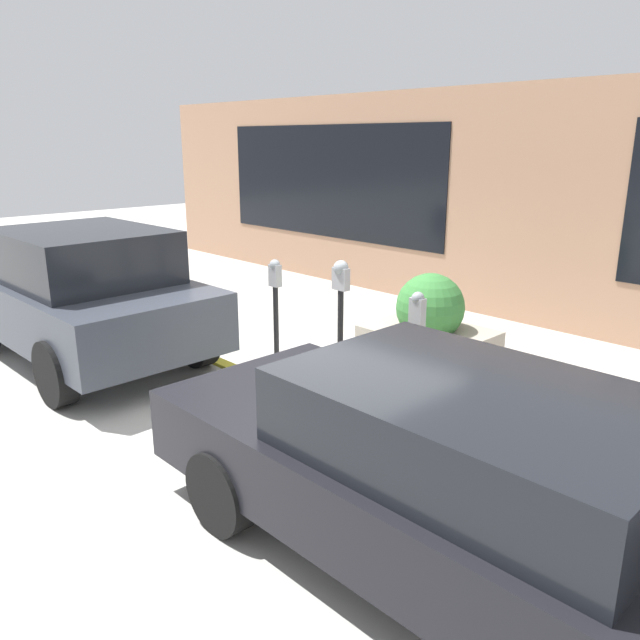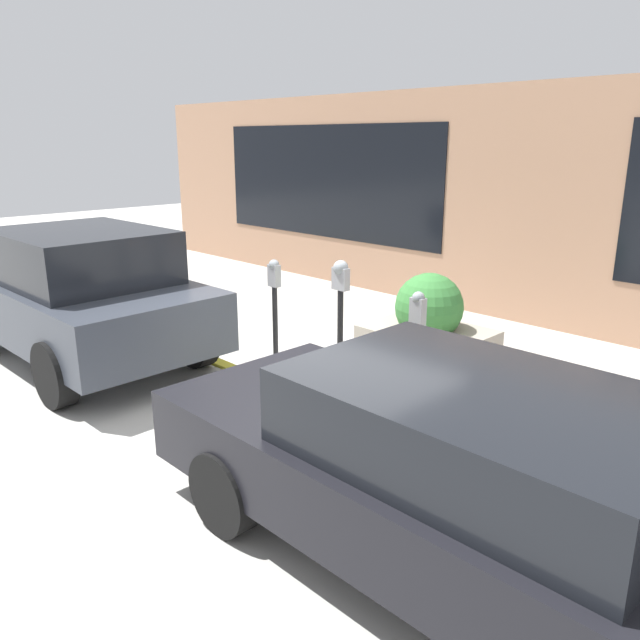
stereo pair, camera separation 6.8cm
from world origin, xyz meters
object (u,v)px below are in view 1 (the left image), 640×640
(parking_meter_nearest, at_px, (416,342))
(parking_meter_second, at_px, (341,298))
(parked_car_middle, at_px, (83,293))
(parked_car_front, at_px, (453,475))
(parking_meter_middle, at_px, (275,296))
(planter_box, at_px, (429,330))

(parking_meter_nearest, height_order, parking_meter_second, parking_meter_second)
(parking_meter_nearest, relative_size, parked_car_middle, 0.33)
(parked_car_middle, bearing_deg, parking_meter_second, -152.79)
(parked_car_front, xyz_separation_m, parked_car_middle, (5.70, -0.12, 0.16))
(parking_meter_second, distance_m, parking_meter_middle, 1.12)
(parking_meter_middle, bearing_deg, parked_car_front, 155.66)
(parked_car_front, height_order, parked_car_middle, parked_car_middle)
(parking_meter_nearest, distance_m, parking_meter_middle, 2.17)
(parking_meter_second, height_order, parked_car_middle, parked_car_middle)
(parking_meter_second, bearing_deg, parked_car_front, 147.27)
(parking_meter_nearest, relative_size, planter_box, 0.91)
(parking_meter_nearest, bearing_deg, parked_car_middle, 21.27)
(parked_car_middle, bearing_deg, parked_car_front, 178.01)
(parking_meter_nearest, xyz_separation_m, parked_car_middle, (4.08, 1.59, 0.05))
(parking_meter_second, relative_size, planter_box, 1.02)
(planter_box, bearing_deg, parking_meter_nearest, 121.62)
(parking_meter_middle, bearing_deg, parked_car_middle, 39.89)
(parking_meter_nearest, distance_m, planter_box, 1.70)
(parking_meter_nearest, distance_m, parked_car_front, 2.36)
(parking_meter_nearest, distance_m, parked_car_middle, 4.38)
(parking_meter_second, xyz_separation_m, parked_car_front, (-2.68, 1.72, -0.36))
(parking_meter_middle, distance_m, parked_car_middle, 2.48)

